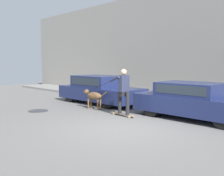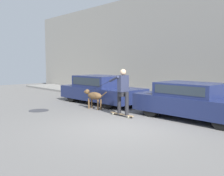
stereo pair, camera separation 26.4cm
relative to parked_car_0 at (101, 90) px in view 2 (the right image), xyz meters
The scene contains 9 objects.
ground_plane 4.98m from the parked_car_0, 32.22° to the right, with size 36.00×36.00×0.00m, color slate.
back_wall 5.90m from the parked_car_0, 40.13° to the left, with size 32.00×0.30×5.78m.
sidewalk_curb 4.75m from the parked_car_0, 27.68° to the left, with size 30.00×2.32×0.13m.
parked_car_0 is the anchor object (origin of this frame).
parked_car_1 4.97m from the parked_car_0, ahead, with size 4.24×1.76×1.26m.
dog 1.64m from the parked_car_0, 50.30° to the right, with size 1.28×0.40×0.81m.
skateboarder 3.34m from the parked_car_0, 26.03° to the right, with size 2.88×0.57×1.72m.
manhole_cover 3.27m from the parked_car_0, 92.43° to the right, with size 0.80×0.80×0.01m.
fire_hydrant 2.66m from the parked_car_0, 17.13° to the left, with size 0.18×0.18×0.67m.
Camera 2 is at (5.53, -5.43, 1.94)m, focal length 42.00 mm.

